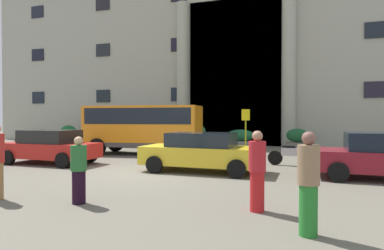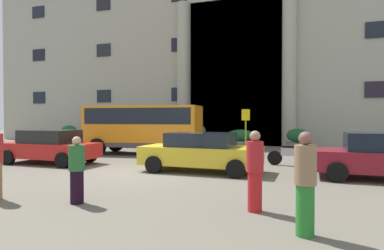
% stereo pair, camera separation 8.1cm
% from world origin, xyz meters
% --- Properties ---
extents(ground_plane, '(80.00, 64.00, 0.12)m').
position_xyz_m(ground_plane, '(0.00, 0.00, -0.06)').
color(ground_plane, '#666053').
extents(office_building_facade, '(41.78, 9.73, 17.25)m').
position_xyz_m(office_building_facade, '(0.00, 17.47, 8.62)').
color(office_building_facade, '#9D9D8C').
rests_on(office_building_facade, ground_plane).
extents(orange_minibus, '(6.35, 3.01, 2.62)m').
position_xyz_m(orange_minibus, '(-2.64, 5.50, 1.57)').
color(orange_minibus, orange).
rests_on(orange_minibus, ground_plane).
extents(bus_stop_sign, '(0.44, 0.08, 2.44)m').
position_xyz_m(bus_stop_sign, '(2.65, 7.21, 1.52)').
color(bus_stop_sign, '#979715').
rests_on(bus_stop_sign, ground_plane).
extents(hedge_planter_east, '(1.44, 0.74, 1.31)m').
position_xyz_m(hedge_planter_east, '(5.34, 10.81, 0.64)').
color(hedge_planter_east, '#68675A').
rests_on(hedge_planter_east, ground_plane).
extents(hedge_planter_entrance_right, '(1.48, 0.81, 1.40)m').
position_xyz_m(hedge_planter_entrance_right, '(-11.85, 10.90, 0.67)').
color(hedge_planter_entrance_right, '#675E5E').
rests_on(hedge_planter_entrance_right, ground_plane).
extents(hedge_planter_west, '(1.89, 0.76, 1.63)m').
position_xyz_m(hedge_planter_west, '(-1.37, 10.26, 0.79)').
color(hedge_planter_west, gray).
rests_on(hedge_planter_west, ground_plane).
extents(hedge_planter_entrance_left, '(2.13, 0.71, 1.37)m').
position_xyz_m(hedge_planter_entrance_left, '(-7.51, 10.37, 0.66)').
color(hedge_planter_entrance_left, gray).
rests_on(hedge_planter_entrance_left, ground_plane).
extents(hedge_planter_far_east, '(1.83, 0.70, 1.24)m').
position_xyz_m(hedge_planter_far_east, '(1.87, 10.19, 0.60)').
color(hedge_planter_far_east, gray).
rests_on(hedge_planter_far_east, ground_plane).
extents(parked_hatchback_near, '(4.16, 2.00, 1.45)m').
position_xyz_m(parked_hatchback_near, '(-4.78, 0.87, 0.74)').
color(parked_hatchback_near, red).
rests_on(parked_hatchback_near, ground_plane).
extents(parked_compact_extra, '(4.40, 2.06, 1.43)m').
position_xyz_m(parked_compact_extra, '(2.02, 0.86, 0.73)').
color(parked_compact_extra, gold).
rests_on(parked_compact_extra, ground_plane).
extents(parked_estate_mid, '(4.18, 2.20, 1.50)m').
position_xyz_m(parked_estate_mid, '(7.99, 1.14, 0.76)').
color(parked_estate_mid, maroon).
rests_on(parked_estate_mid, ground_plane).
extents(scooter_by_planter, '(1.98, 0.63, 0.89)m').
position_xyz_m(scooter_by_planter, '(7.83, 3.14, 0.46)').
color(scooter_by_planter, black).
rests_on(scooter_by_planter, ground_plane).
extents(motorcycle_near_kerb, '(2.05, 0.55, 0.89)m').
position_xyz_m(motorcycle_near_kerb, '(5.14, 3.43, 0.46)').
color(motorcycle_near_kerb, black).
rests_on(motorcycle_near_kerb, ground_plane).
extents(motorcycle_far_end, '(1.94, 0.75, 0.89)m').
position_xyz_m(motorcycle_far_end, '(-8.80, 3.38, 0.46)').
color(motorcycle_far_end, black).
rests_on(motorcycle_far_end, ground_plane).
extents(pedestrian_man_red_shirt, '(0.36, 0.36, 1.74)m').
position_xyz_m(pedestrian_man_red_shirt, '(5.55, -4.89, 0.88)').
color(pedestrian_man_red_shirt, '#247429').
rests_on(pedestrian_man_red_shirt, ground_plane).
extents(pedestrian_woman_dark_dress, '(0.36, 0.36, 1.70)m').
position_xyz_m(pedestrian_woman_dark_dress, '(4.57, -3.70, 0.86)').
color(pedestrian_woman_dark_dress, red).
rests_on(pedestrian_woman_dark_dress, ground_plane).
extents(pedestrian_woman_with_bag, '(0.36, 0.36, 1.54)m').
position_xyz_m(pedestrian_woman_with_bag, '(0.60, -4.33, 0.77)').
color(pedestrian_woman_with_bag, black).
rests_on(pedestrian_woman_with_bag, ground_plane).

